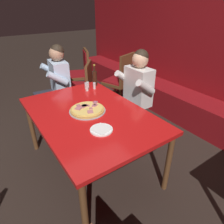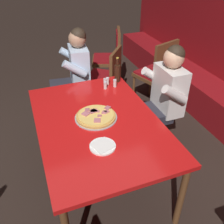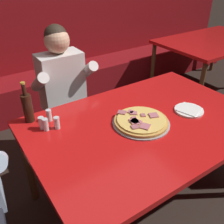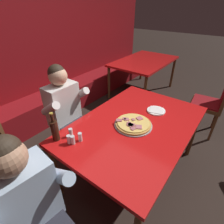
# 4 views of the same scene
# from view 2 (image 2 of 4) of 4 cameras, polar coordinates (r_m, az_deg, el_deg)

# --- Properties ---
(ground_plane) EXTENTS (24.00, 24.00, 0.00)m
(ground_plane) POSITION_cam_2_polar(r_m,az_deg,el_deg) (2.79, -2.81, -14.64)
(ground_plane) COLOR black
(main_dining_table) EXTENTS (1.59, 1.07, 0.76)m
(main_dining_table) POSITION_cam_2_polar(r_m,az_deg,el_deg) (2.31, -3.29, -3.23)
(main_dining_table) COLOR brown
(main_dining_table) RESTS_ON ground_plane
(pizza) EXTENTS (0.39, 0.39, 0.05)m
(pizza) POSITION_cam_2_polar(r_m,az_deg,el_deg) (2.30, -3.57, -0.94)
(pizza) COLOR #9E9EA3
(pizza) RESTS_ON main_dining_table
(plate_white_paper) EXTENTS (0.21, 0.21, 0.02)m
(plate_white_paper) POSITION_cam_2_polar(r_m,az_deg,el_deg) (1.99, -2.15, -7.81)
(plate_white_paper) COLOR white
(plate_white_paper) RESTS_ON main_dining_table
(beer_bottle) EXTENTS (0.07, 0.07, 0.29)m
(beer_bottle) POSITION_cam_2_polar(r_m,az_deg,el_deg) (2.88, 1.23, 9.00)
(beer_bottle) COLOR black
(beer_bottle) RESTS_ON main_dining_table
(shaker_black_pepper) EXTENTS (0.04, 0.04, 0.09)m
(shaker_black_pepper) POSITION_cam_2_polar(r_m,az_deg,el_deg) (2.82, -1.58, 6.75)
(shaker_black_pepper) COLOR silver
(shaker_black_pepper) RESTS_ON main_dining_table
(shaker_oregano) EXTENTS (0.04, 0.04, 0.09)m
(shaker_oregano) POSITION_cam_2_polar(r_m,az_deg,el_deg) (2.80, 0.65, 6.53)
(shaker_oregano) COLOR silver
(shaker_oregano) RESTS_ON main_dining_table
(shaker_parmesan) EXTENTS (0.04, 0.04, 0.09)m
(shaker_parmesan) POSITION_cam_2_polar(r_m,az_deg,el_deg) (2.84, -1.03, 6.99)
(shaker_parmesan) COLOR silver
(shaker_parmesan) RESTS_ON main_dining_table
(shaker_red_pepper_flakes) EXTENTS (0.04, 0.04, 0.09)m
(shaker_red_pepper_flakes) POSITION_cam_2_polar(r_m,az_deg,el_deg) (2.75, -1.55, 6.06)
(shaker_red_pepper_flakes) COLOR silver
(shaker_red_pepper_flakes) RESTS_ON main_dining_table
(diner_seated_blue_shirt) EXTENTS (0.53, 0.53, 1.27)m
(diner_seated_blue_shirt) POSITION_cam_2_polar(r_m,az_deg,el_deg) (2.76, 11.23, 3.30)
(diner_seated_blue_shirt) COLOR black
(diner_seated_blue_shirt) RESTS_ON ground_plane
(dining_chair_near_right) EXTENTS (0.56, 0.56, 1.00)m
(dining_chair_near_right) POSITION_cam_2_polar(r_m,az_deg,el_deg) (4.12, -0.26, 12.87)
(dining_chair_near_right) COLOR brown
(dining_chair_near_right) RESTS_ON ground_plane
(dining_chair_by_booth) EXTENTS (0.56, 0.56, 1.03)m
(dining_chair_by_booth) POSITION_cam_2_polar(r_m,az_deg,el_deg) (3.66, 10.41, 9.37)
(dining_chair_by_booth) COLOR brown
(dining_chair_by_booth) RESTS_ON ground_plane
(dining_chair_near_left) EXTENTS (0.62, 0.62, 0.93)m
(dining_chair_near_left) POSITION_cam_2_polar(r_m,az_deg,el_deg) (3.55, -1.16, 8.52)
(dining_chair_near_left) COLOR brown
(dining_chair_near_left) RESTS_ON ground_plane
(diner_standing_companion) EXTENTS (0.56, 0.57, 1.27)m
(diner_standing_companion) POSITION_cam_2_polar(r_m,az_deg,el_deg) (3.29, -8.84, 8.77)
(diner_standing_companion) COLOR black
(diner_standing_companion) RESTS_ON ground_plane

